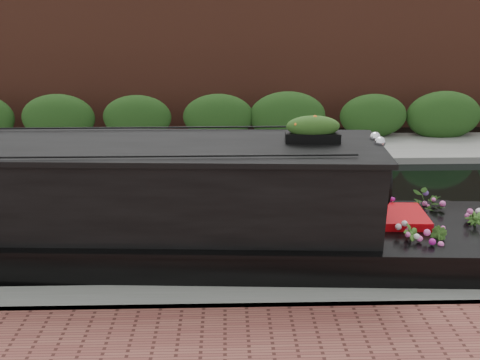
{
  "coord_description": "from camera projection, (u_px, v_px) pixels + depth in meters",
  "views": [
    {
      "loc": [
        0.32,
        -9.56,
        4.16
      ],
      "look_at": [
        0.55,
        -0.6,
        0.92
      ],
      "focal_mm": 40.0,
      "sensor_mm": 36.0,
      "label": 1
    }
  ],
  "objects": [
    {
      "name": "ground",
      "position": [
        211.0,
        214.0,
        10.39
      ],
      "size": [
        80.0,
        80.0,
        0.0
      ],
      "primitive_type": "plane",
      "color": "black",
      "rests_on": "ground"
    },
    {
      "name": "near_bank_coping",
      "position": [
        205.0,
        311.0,
        7.29
      ],
      "size": [
        40.0,
        0.6,
        0.5
      ],
      "primitive_type": "cube",
      "color": "gray",
      "rests_on": "ground"
    },
    {
      "name": "far_bank_path",
      "position": [
        215.0,
        152.0,
        14.34
      ],
      "size": [
        40.0,
        2.4,
        0.34
      ],
      "primitive_type": "cube",
      "color": "gray",
      "rests_on": "ground"
    },
    {
      "name": "far_hedge",
      "position": [
        215.0,
        143.0,
        15.19
      ],
      "size": [
        40.0,
        1.1,
        2.8
      ],
      "primitive_type": "cube",
      "color": "#1F4216",
      "rests_on": "ground"
    },
    {
      "name": "far_brick_wall",
      "position": [
        217.0,
        125.0,
        17.16
      ],
      "size": [
        40.0,
        1.0,
        8.0
      ],
      "primitive_type": "cube",
      "color": "brown",
      "rests_on": "ground"
    },
    {
      "name": "narrowboat",
      "position": [
        121.0,
        222.0,
        8.18
      ],
      "size": [
        11.25,
        2.49,
        2.63
      ],
      "rotation": [
        0.0,
        0.0,
        -0.05
      ],
      "color": "black",
      "rests_on": "ground"
    }
  ]
}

